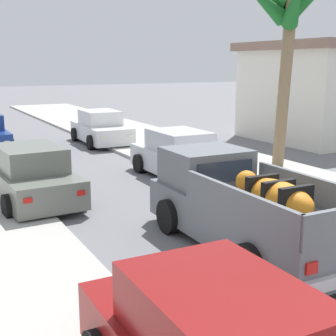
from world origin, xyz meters
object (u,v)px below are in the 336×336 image
at_px(pickup_truck, 243,208).
at_px(car_right_far, 180,156).
at_px(palm_tree_right_fore, 287,15).
at_px(car_right_mid, 31,176).
at_px(roadside_house, 332,91).
at_px(car_left_far, 101,128).

xyz_separation_m(pickup_truck, car_right_far, (1.84, 5.84, -0.10)).
bearing_deg(pickup_truck, car_right_far, 72.53).
height_order(pickup_truck, palm_tree_right_fore, palm_tree_right_fore).
distance_m(pickup_truck, car_right_mid, 6.11).
relative_size(car_right_mid, car_right_far, 1.02).
bearing_deg(roadside_house, car_right_far, -160.18).
bearing_deg(car_right_mid, palm_tree_right_fore, -0.81).
bearing_deg(pickup_truck, car_left_far, 81.98).
bearing_deg(roadside_house, palm_tree_right_fore, -147.28).
distance_m(car_right_far, roadside_house, 11.42).
height_order(car_right_far, roadside_house, roadside_house).
xyz_separation_m(pickup_truck, car_left_far, (1.90, 13.46, -0.10)).
xyz_separation_m(palm_tree_right_fore, roadside_house, (7.06, 4.54, -2.85)).
relative_size(pickup_truck, car_left_far, 1.21).
relative_size(pickup_truck, palm_tree_right_fore, 0.81).
xyz_separation_m(car_right_mid, roadside_house, (15.57, 4.42, 1.64)).
distance_m(car_left_far, palm_tree_right_fore, 10.09).
bearing_deg(car_left_far, pickup_truck, -98.02).
bearing_deg(car_right_far, car_right_mid, -173.28).
bearing_deg(car_left_far, roadside_house, -19.69).
distance_m(car_left_far, car_right_far, 7.62).
xyz_separation_m(car_right_mid, car_right_far, (4.94, 0.58, 0.00)).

